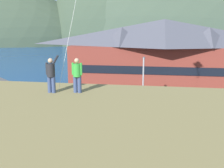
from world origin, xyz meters
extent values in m
plane|color=#66604C|center=(0.00, 0.00, 0.00)|extent=(600.00, 600.00, 0.00)
cube|color=slate|center=(0.00, 5.00, 0.05)|extent=(40.00, 20.00, 0.10)
cube|color=navy|center=(0.00, 60.00, 0.01)|extent=(360.00, 84.00, 0.03)
ellipsoid|color=#3D4C38|center=(-7.94, 119.77, 0.00)|extent=(82.25, 60.76, 83.75)
ellipsoid|color=#42513D|center=(21.75, 116.84, 0.00)|extent=(136.54, 64.08, 91.12)
cube|color=brown|center=(6.93, 21.50, 3.42)|extent=(26.75, 8.45, 6.85)
cube|color=black|center=(6.95, 17.31, 3.77)|extent=(22.70, 0.22, 1.10)
pyramid|color=#4C4C56|center=(6.93, 21.50, 8.71)|extent=(28.36, 9.29, 3.73)
pyramid|color=#4C4C56|center=(0.93, 20.01, 8.17)|extent=(4.59, 4.59, 2.61)
pyramid|color=#4C4C56|center=(12.94, 20.08, 8.17)|extent=(4.59, 4.59, 2.61)
cube|color=#756B5B|center=(-9.06, 4.38, 1.60)|extent=(6.32, 5.20, 3.19)
cube|color=#474C56|center=(-1.32, 20.81, 1.59)|extent=(5.87, 5.02, 3.17)
pyramid|color=#47474C|center=(-1.32, 20.81, 3.88)|extent=(6.35, 5.50, 1.43)
cube|color=black|center=(-0.91, 18.78, 1.11)|extent=(1.09, 0.27, 2.22)
cube|color=#70604C|center=(-4.69, 33.77, 0.35)|extent=(3.20, 14.25, 0.70)
cube|color=#23564C|center=(-8.06, 35.99, 0.45)|extent=(2.64, 6.67, 0.90)
cube|color=#33665B|center=(-8.06, 35.99, 0.98)|extent=(2.56, 6.47, 0.16)
cube|color=silver|center=(-8.10, 35.51, 1.61)|extent=(1.62, 2.07, 1.10)
cube|color=silver|center=(-1.12, 35.05, 0.45)|extent=(2.90, 7.76, 0.90)
cube|color=white|center=(-1.12, 35.05, 0.98)|extent=(2.81, 7.53, 0.16)
cube|color=silver|center=(-1.08, 34.48, 1.61)|extent=(1.84, 2.39, 1.10)
cube|color=#9EA3A8|center=(-3.93, 0.27, 0.82)|extent=(4.25, 1.93, 0.80)
cube|color=gray|center=(-4.08, 0.26, 1.57)|extent=(2.15, 1.66, 0.70)
cube|color=black|center=(-4.08, 0.26, 1.54)|extent=(2.19, 1.70, 0.32)
cylinder|color=black|center=(-2.53, -0.61, 0.42)|extent=(0.65, 0.24, 0.64)
cylinder|color=black|center=(-2.59, 1.23, 0.42)|extent=(0.65, 0.24, 0.64)
cylinder|color=black|center=(-5.26, -0.69, 0.42)|extent=(0.65, 0.24, 0.64)
cylinder|color=black|center=(-5.32, 1.14, 0.42)|extent=(0.65, 0.24, 0.64)
cube|color=silver|center=(10.23, 0.48, 0.82)|extent=(4.31, 2.08, 0.80)
cube|color=beige|center=(10.08, 0.49, 1.57)|extent=(2.20, 1.74, 0.70)
cube|color=black|center=(10.08, 0.49, 1.54)|extent=(2.25, 1.78, 0.32)
cylinder|color=black|center=(8.81, -0.35, 0.42)|extent=(0.65, 0.26, 0.64)
cylinder|color=black|center=(8.93, 1.48, 0.42)|extent=(0.65, 0.26, 0.64)
cube|color=#236633|center=(1.52, 6.32, 0.82)|extent=(4.29, 2.01, 0.80)
cube|color=#1E562B|center=(1.67, 6.31, 1.57)|extent=(2.18, 1.71, 0.70)
cube|color=black|center=(1.67, 6.31, 1.54)|extent=(2.22, 1.74, 0.32)
cylinder|color=black|center=(0.20, 7.31, 0.42)|extent=(0.65, 0.25, 0.64)
cylinder|color=black|center=(0.11, 5.47, 0.42)|extent=(0.65, 0.25, 0.64)
cylinder|color=black|center=(2.93, 7.17, 0.42)|extent=(0.65, 0.25, 0.64)
cylinder|color=black|center=(2.83, 5.33, 0.42)|extent=(0.65, 0.25, 0.64)
cube|color=black|center=(5.35, 0.76, 0.82)|extent=(4.29, 2.01, 0.80)
cube|color=black|center=(5.20, 0.76, 1.57)|extent=(2.18, 1.70, 0.70)
cube|color=black|center=(5.20, 0.76, 1.54)|extent=(2.22, 1.74, 0.32)
cylinder|color=black|center=(6.76, -0.08, 0.42)|extent=(0.65, 0.25, 0.64)
cylinder|color=black|center=(6.67, 1.75, 0.42)|extent=(0.65, 0.25, 0.64)
cylinder|color=black|center=(4.03, -0.22, 0.42)|extent=(0.65, 0.25, 0.64)
cylinder|color=black|center=(3.94, 1.61, 0.42)|extent=(0.65, 0.25, 0.64)
cube|color=silver|center=(8.68, 6.40, 0.82)|extent=(4.25, 1.92, 0.80)
cube|color=beige|center=(8.83, 6.40, 1.57)|extent=(2.15, 1.66, 0.70)
cube|color=black|center=(8.83, 6.40, 1.54)|extent=(2.19, 1.70, 0.32)
cylinder|color=black|center=(7.29, 7.28, 0.42)|extent=(0.65, 0.24, 0.64)
cylinder|color=black|center=(7.35, 5.44, 0.42)|extent=(0.65, 0.24, 0.64)
cylinder|color=black|center=(10.02, 7.36, 0.42)|extent=(0.65, 0.24, 0.64)
cylinder|color=black|center=(10.08, 5.52, 0.42)|extent=(0.65, 0.24, 0.64)
cube|color=#9EA3A8|center=(-3.71, 7.30, 0.82)|extent=(4.24, 1.89, 0.80)
cube|color=gray|center=(-3.86, 7.30, 1.57)|extent=(2.13, 1.64, 0.70)
cube|color=black|center=(-3.86, 7.30, 1.54)|extent=(2.18, 1.68, 0.32)
cylinder|color=black|center=(-2.33, 6.42, 0.42)|extent=(0.64, 0.23, 0.64)
cylinder|color=black|center=(-2.36, 8.25, 0.42)|extent=(0.64, 0.23, 0.64)
cylinder|color=black|center=(-5.05, 6.36, 0.42)|extent=(0.64, 0.23, 0.64)
cylinder|color=black|center=(-5.09, 8.19, 0.42)|extent=(0.64, 0.23, 0.64)
cylinder|color=#ADADB2|center=(4.49, 10.50, 3.22)|extent=(0.16, 0.16, 6.23)
cube|color=#4C4C51|center=(4.49, 10.85, 6.23)|extent=(0.24, 0.70, 0.20)
cylinder|color=#384770|center=(0.49, -6.45, 6.95)|extent=(0.20, 0.20, 0.82)
cylinder|color=#384770|center=(0.70, -6.49, 6.95)|extent=(0.20, 0.20, 0.82)
cylinder|color=#232328|center=(0.59, -6.47, 7.68)|extent=(0.40, 0.40, 0.64)
sphere|color=tan|center=(0.59, -6.47, 8.16)|extent=(0.24, 0.24, 0.24)
cylinder|color=#232328|center=(0.80, -6.32, 8.18)|extent=(0.19, 0.56, 0.43)
cylinder|color=#232328|center=(0.38, -6.44, 7.75)|extent=(0.11, 0.11, 0.60)
cylinder|color=#384770|center=(1.76, -6.24, 6.95)|extent=(0.20, 0.20, 0.82)
cylinder|color=#384770|center=(1.98, -6.26, 6.95)|extent=(0.20, 0.20, 0.82)
cylinder|color=green|center=(1.87, -6.25, 7.68)|extent=(0.40, 0.40, 0.64)
sphere|color=tan|center=(1.87, -6.25, 8.16)|extent=(0.24, 0.24, 0.24)
cylinder|color=green|center=(1.65, -6.23, 7.75)|extent=(0.11, 0.11, 0.60)
cylinder|color=green|center=(2.09, -6.26, 7.75)|extent=(0.11, 0.11, 0.60)
camera|label=1|loc=(5.65, -19.09, 9.94)|focal=43.56mm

